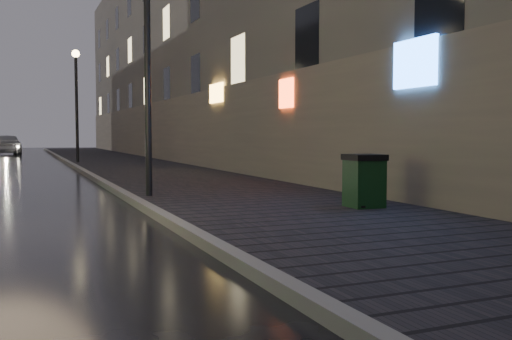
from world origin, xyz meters
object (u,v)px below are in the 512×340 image
(lamp_near, at_px, (147,40))
(lamp_far, at_px, (76,91))
(trash_bin, at_px, (364,180))
(car_far, at_px, (6,144))

(lamp_near, distance_m, lamp_far, 16.00)
(lamp_far, height_order, trash_bin, lamp_far)
(lamp_far, xyz_separation_m, car_far, (-3.38, 15.70, -2.74))
(trash_bin, bearing_deg, lamp_far, 102.46)
(lamp_near, height_order, trash_bin, lamp_near)
(car_far, bearing_deg, lamp_far, 95.74)
(lamp_far, distance_m, trash_bin, 19.90)
(lamp_near, xyz_separation_m, lamp_far, (0.00, 16.00, 0.00))
(car_far, bearing_deg, trash_bin, 94.22)
(trash_bin, distance_m, car_far, 35.74)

